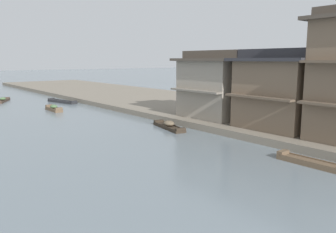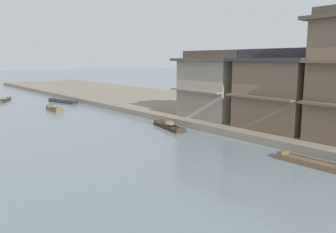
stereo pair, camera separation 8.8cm
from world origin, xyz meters
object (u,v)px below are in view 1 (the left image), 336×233
at_px(boat_midriver_drifting, 312,163).
at_px(house_waterfront_tall, 220,85).
at_px(boat_moored_far, 54,108).
at_px(boat_moored_nearest, 169,126).
at_px(boat_moored_second, 62,102).
at_px(house_waterfront_second, 283,89).
at_px(boat_moored_third, 3,100).

xyz_separation_m(boat_midriver_drifting, house_waterfront_tall, (5.94, 12.66, 3.40)).
distance_m(boat_moored_far, house_waterfront_tall, 19.72).
height_order(boat_moored_far, house_waterfront_tall, house_waterfront_tall).
distance_m(boat_moored_nearest, boat_moored_second, 23.15).
distance_m(boat_moored_nearest, house_waterfront_second, 9.80).
bearing_deg(boat_moored_third, boat_moored_far, -79.39).
xyz_separation_m(boat_moored_nearest, house_waterfront_second, (5.70, -7.24, 3.33)).
xyz_separation_m(boat_moored_third, boat_moored_far, (2.45, -13.08, 0.07)).
distance_m(house_waterfront_second, house_waterfront_tall, 6.75).
bearing_deg(house_waterfront_tall, boat_moored_third, 112.18).
relative_size(boat_moored_third, house_waterfront_second, 0.68).
xyz_separation_m(boat_moored_nearest, house_waterfront_tall, (5.73, -0.49, 3.32)).
distance_m(boat_moored_nearest, boat_moored_far, 16.83).
bearing_deg(house_waterfront_tall, boat_midriver_drifting, -115.15).
bearing_deg(boat_moored_second, boat_moored_far, -118.30).
distance_m(boat_moored_second, boat_moored_third, 8.76).
bearing_deg(boat_moored_third, house_waterfront_tall, -67.82).
height_order(boat_moored_nearest, boat_midriver_drifting, boat_moored_nearest).
relative_size(boat_moored_nearest, boat_midriver_drifting, 1.12).
bearing_deg(house_waterfront_tall, boat_moored_second, 104.41).
bearing_deg(house_waterfront_second, boat_moored_third, 108.36).
bearing_deg(house_waterfront_second, house_waterfront_tall, 89.80).
height_order(boat_moored_second, house_waterfront_second, house_waterfront_second).
height_order(boat_moored_third, boat_moored_far, boat_moored_far).
height_order(boat_moored_far, house_waterfront_second, house_waterfront_second).
distance_m(boat_moored_second, boat_moored_far, 7.73).
height_order(boat_moored_third, boat_midriver_drifting, boat_moored_third).
height_order(boat_moored_second, boat_midriver_drifting, boat_midriver_drifting).
distance_m(boat_moored_far, boat_midriver_drifting, 29.73).
distance_m(boat_moored_third, house_waterfront_second, 38.77).
distance_m(boat_moored_nearest, boat_moored_third, 30.12).
bearing_deg(house_waterfront_second, boat_moored_second, 101.26).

